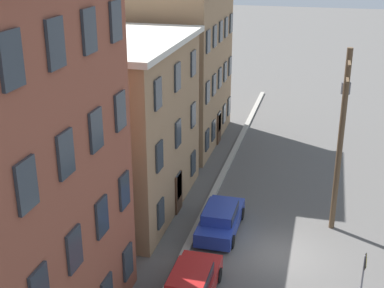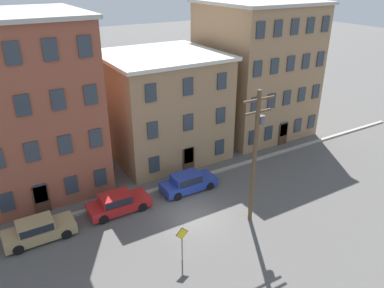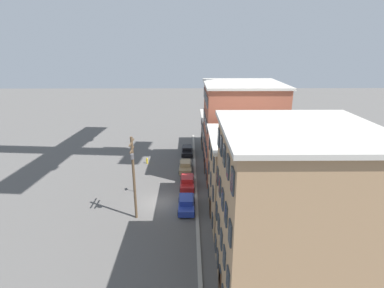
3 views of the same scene
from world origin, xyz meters
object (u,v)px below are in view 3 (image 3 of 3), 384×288
at_px(car_tan, 185,166).
at_px(car_blue, 186,203).
at_px(utility_pole, 134,174).
at_px(car_black, 187,150).
at_px(fire_hydrant, 147,161).
at_px(caution_sign, 134,181).
at_px(car_red, 187,181).

xyz_separation_m(car_tan, car_blue, (11.25, 0.23, 0.00)).
bearing_deg(car_tan, utility_pole, -22.00).
bearing_deg(car_blue, car_black, -179.96).
relative_size(car_tan, fire_hydrant, 4.58).
bearing_deg(caution_sign, car_blue, 57.50).
relative_size(car_red, car_blue, 1.00).
xyz_separation_m(car_tan, caution_sign, (6.97, -6.49, 0.85)).
relative_size(car_blue, utility_pole, 0.47).
height_order(car_tan, car_blue, same).
relative_size(car_black, car_red, 1.00).
relative_size(utility_pole, fire_hydrant, 9.76).
bearing_deg(car_blue, car_tan, -178.83).
xyz_separation_m(car_black, fire_hydrant, (4.24, -6.44, -0.27)).
relative_size(car_tan, caution_sign, 1.81).
xyz_separation_m(car_black, car_blue, (18.32, 0.01, 0.00)).
distance_m(car_tan, caution_sign, 9.56).
bearing_deg(fire_hydrant, caution_sign, -1.58).
xyz_separation_m(car_tan, car_red, (5.49, 0.30, 0.00)).
relative_size(car_black, car_tan, 1.00).
relative_size(car_blue, caution_sign, 1.81).
bearing_deg(car_red, fire_hydrant, -141.90).
distance_m(car_blue, utility_pole, 7.37).
relative_size(car_black, utility_pole, 0.47).
distance_m(car_black, caution_sign, 15.58).
xyz_separation_m(car_black, utility_pole, (20.18, -5.51, 4.51)).
bearing_deg(fire_hydrant, car_tan, 65.56).
xyz_separation_m(car_blue, fire_hydrant, (-14.08, -6.45, -0.27)).
bearing_deg(car_blue, utility_pole, -71.40).
bearing_deg(car_red, car_tan, -176.86).
height_order(car_black, car_tan, same).
bearing_deg(caution_sign, fire_hydrant, 178.42).
relative_size(car_red, caution_sign, 1.81).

